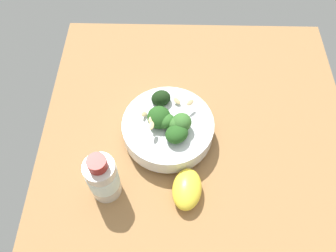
% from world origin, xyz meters
% --- Properties ---
extents(ground_plane, '(0.65, 0.65, 0.03)m').
position_xyz_m(ground_plane, '(0.00, 0.00, -0.02)').
color(ground_plane, '#996D42').
extents(bowl_of_broccoli, '(0.18, 0.18, 0.09)m').
position_xyz_m(bowl_of_broccoli, '(0.06, 0.02, 0.04)').
color(bowl_of_broccoli, white).
rests_on(bowl_of_broccoli, ground_plane).
extents(lemon_wedge, '(0.06, 0.09, 0.04)m').
position_xyz_m(lemon_wedge, '(0.02, 0.14, 0.02)').
color(lemon_wedge, yellow).
rests_on(lemon_wedge, ground_plane).
extents(bottle_tall, '(0.06, 0.06, 0.12)m').
position_xyz_m(bottle_tall, '(0.17, 0.14, 0.05)').
color(bottle_tall, beige).
rests_on(bottle_tall, ground_plane).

